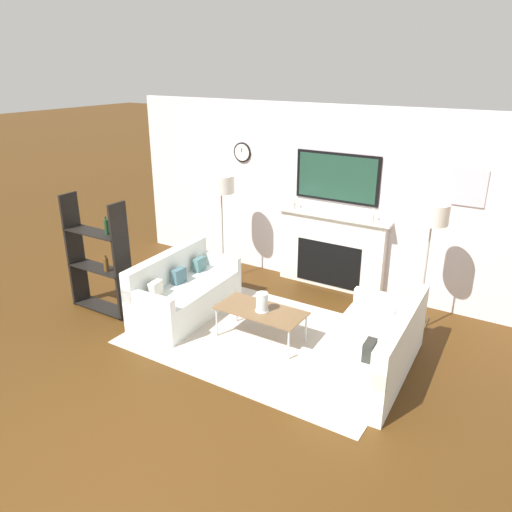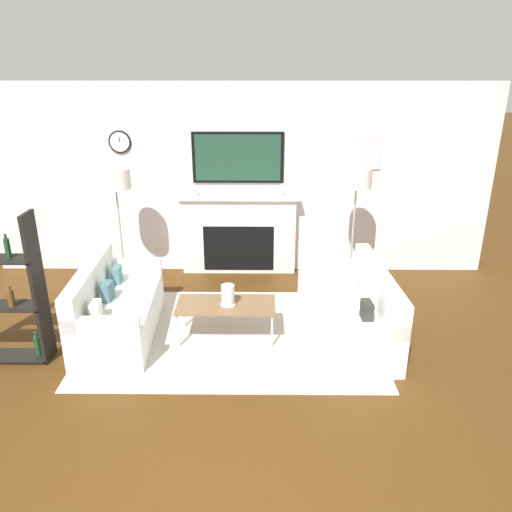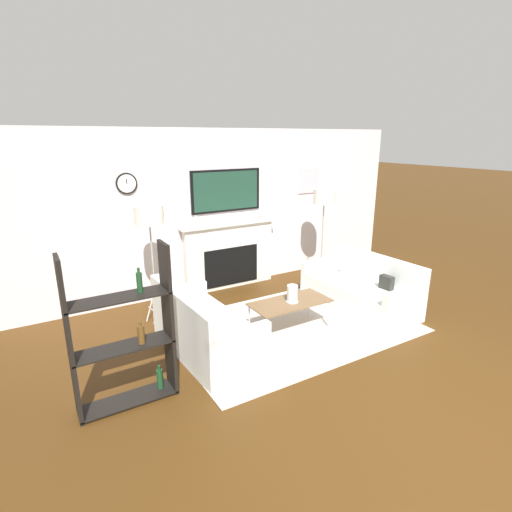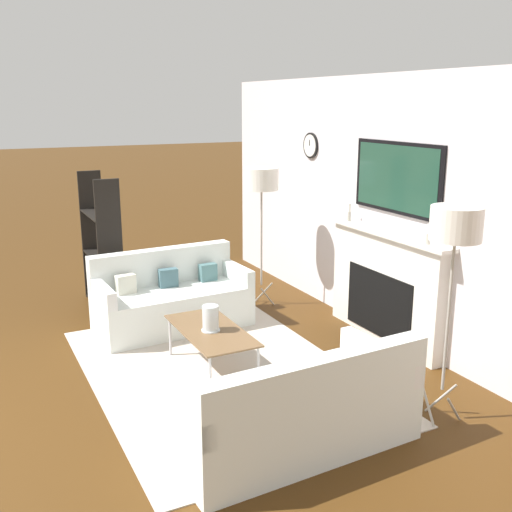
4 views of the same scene
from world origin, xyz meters
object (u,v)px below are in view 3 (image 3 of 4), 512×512
couch_right (361,290)px  floor_lamp_right (324,198)px  coffee_table (290,304)px  floor_lamp_left (149,217)px  couch_left (203,330)px  shelf_unit (124,336)px  hurricane_candle (292,295)px

couch_right → floor_lamp_right: bearing=80.4°
coffee_table → floor_lamp_left: floor_lamp_left is taller
coffee_table → floor_lamp_left: 2.25m
couch_left → floor_lamp_right: (2.86, 1.22, 1.24)m
couch_right → shelf_unit: bearing=-172.2°
coffee_table → floor_lamp_right: size_ratio=0.65×
floor_lamp_right → couch_right: bearing=-99.6°
couch_left → couch_right: size_ratio=0.93×
floor_lamp_left → shelf_unit: (-0.82, -1.72, -0.79)m
couch_right → floor_lamp_right: floor_lamp_right is taller
couch_left → shelf_unit: (-1.03, -0.50, 0.44)m
floor_lamp_right → shelf_unit: bearing=-156.1°
hurricane_candle → shelf_unit: 2.37m
coffee_table → shelf_unit: size_ratio=0.69×
coffee_table → couch_right: bearing=2.2°
hurricane_candle → shelf_unit: shelf_unit is taller
hurricane_candle → floor_lamp_right: (1.58, 1.28, 1.02)m
floor_lamp_left → coffee_table: bearing=-40.8°
floor_lamp_left → shelf_unit: 2.06m
couch_right → hurricane_candle: couch_right is taller
couch_right → floor_lamp_left: (-2.87, 1.22, 1.25)m
shelf_unit → couch_right: bearing=7.8°
couch_right → coffee_table: size_ratio=1.63×
coffee_table → hurricane_candle: size_ratio=4.66×
couch_left → shelf_unit: shelf_unit is taller
coffee_table → floor_lamp_left: bearing=139.2°
floor_lamp_right → shelf_unit: (-3.89, -1.72, -0.80)m
coffee_table → hurricane_candle: hurricane_candle is taller
couch_left → hurricane_candle: bearing=-2.7°
floor_lamp_left → hurricane_candle: bearing=-40.6°
hurricane_candle → shelf_unit: bearing=-169.2°
coffee_table → shelf_unit: (-2.29, -0.45, 0.35)m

